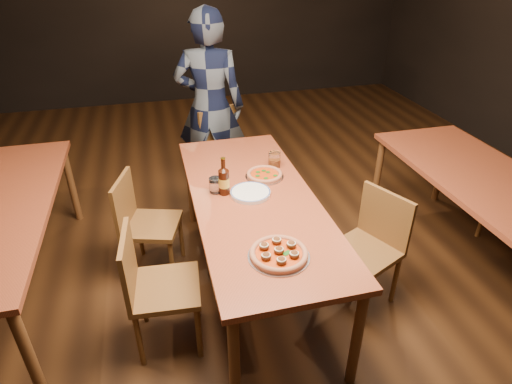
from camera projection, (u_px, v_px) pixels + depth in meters
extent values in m
plane|color=black|center=(254.00, 283.00, 3.21)|extent=(9.00, 9.00, 0.00)
cube|color=maroon|center=(254.00, 200.00, 2.85)|extent=(0.80, 2.00, 0.04)
cylinder|color=brown|center=(234.00, 364.00, 2.18)|extent=(0.06, 0.06, 0.71)
cylinder|color=brown|center=(191.00, 187.00, 3.75)|extent=(0.06, 0.06, 0.71)
cylinder|color=brown|center=(357.00, 338.00, 2.32)|extent=(0.06, 0.06, 0.71)
cylinder|color=brown|center=(265.00, 178.00, 3.89)|extent=(0.06, 0.06, 0.71)
cylinder|color=brown|center=(30.00, 358.00, 2.21)|extent=(0.06, 0.06, 0.71)
cylinder|color=brown|center=(71.00, 185.00, 3.78)|extent=(0.06, 0.06, 0.71)
cube|color=maroon|center=(493.00, 183.00, 3.04)|extent=(0.80, 2.00, 0.04)
cylinder|color=brown|center=(378.00, 175.00, 3.94)|extent=(0.06, 0.06, 0.71)
cylinder|color=brown|center=(442.00, 167.00, 4.09)|extent=(0.06, 0.06, 0.71)
cylinder|color=#B7B7BF|center=(279.00, 256.00, 2.30)|extent=(0.34, 0.34, 0.01)
cylinder|color=tan|center=(279.00, 255.00, 2.29)|extent=(0.31, 0.31, 0.02)
torus|color=tan|center=(279.00, 253.00, 2.29)|extent=(0.32, 0.32, 0.03)
cylinder|color=#A51309|center=(279.00, 253.00, 2.29)|extent=(0.25, 0.25, 0.00)
cylinder|color=#B7B7BF|center=(264.00, 176.00, 3.08)|extent=(0.28, 0.28, 0.01)
cylinder|color=tan|center=(265.00, 175.00, 3.08)|extent=(0.25, 0.25, 0.02)
torus|color=tan|center=(265.00, 174.00, 3.07)|extent=(0.26, 0.26, 0.03)
cylinder|color=#A51309|center=(265.00, 174.00, 3.07)|extent=(0.20, 0.20, 0.00)
cylinder|color=white|center=(250.00, 193.00, 2.86)|extent=(0.27, 0.27, 0.03)
cylinder|color=black|center=(224.00, 182.00, 2.84)|extent=(0.07, 0.07, 0.17)
cylinder|color=black|center=(223.00, 165.00, 2.77)|extent=(0.03, 0.03, 0.09)
cylinder|color=gold|center=(224.00, 182.00, 2.84)|extent=(0.07, 0.07, 0.06)
cylinder|color=white|center=(215.00, 185.00, 2.87)|extent=(0.08, 0.08, 0.10)
cylinder|color=#9F4712|center=(274.00, 160.00, 3.20)|extent=(0.09, 0.09, 0.11)
imported|color=black|center=(210.00, 107.00, 3.99)|extent=(0.74, 0.59, 1.77)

